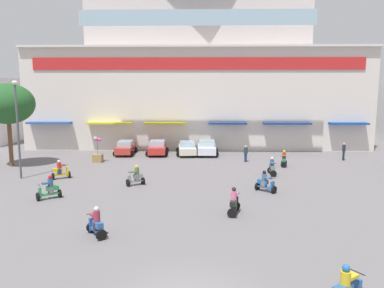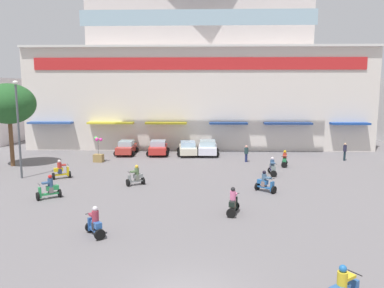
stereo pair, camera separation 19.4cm
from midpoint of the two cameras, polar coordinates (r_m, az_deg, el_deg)
name	(u,v)px [view 1 (the left image)]	position (r m, az deg, el deg)	size (l,w,h in m)	color
ground_plane	(194,193)	(25.67, 0.14, -7.41)	(128.00, 128.00, 0.00)	slate
colonial_building	(198,70)	(48.20, 0.79, 11.10)	(39.01, 17.82, 21.00)	beige
plaza_tree_0	(8,104)	(37.28, -26.13, 5.43)	(4.65, 4.49, 7.40)	brown
parked_car_0	(126,148)	(40.59, -10.10, -0.53)	(2.28, 4.05, 1.45)	#B3352D
parked_car_1	(157,148)	(39.95, -5.37, -0.55)	(2.49, 3.91, 1.51)	red
parked_car_2	(187,148)	(39.72, -0.89, -0.62)	(2.55, 4.25, 1.41)	beige
parked_car_3	(207,148)	(39.68, 2.11, -0.55)	(2.48, 4.00, 1.55)	silver
scooter_rider_0	(49,189)	(25.93, -20.89, -6.38)	(1.51, 1.29, 1.55)	black
scooter_rider_1	(136,177)	(27.83, -8.66, -4.93)	(1.38, 1.11, 1.50)	black
scooter_rider_3	(96,224)	(19.00, -14.48, -11.59)	(1.23, 1.39, 1.52)	black
scooter_rider_5	(234,203)	(21.57, 6.07, -8.79)	(0.86, 1.57, 1.59)	black
scooter_rider_6	(284,160)	(35.00, 13.51, -2.33)	(0.82, 1.38, 1.46)	black
scooter_rider_7	(272,168)	(31.35, 11.76, -3.50)	(0.53, 1.40, 1.48)	black
scooter_rider_8	(61,171)	(31.21, -19.32, -3.82)	(1.43, 1.14, 1.51)	black
scooter_rider_9	(265,183)	(26.34, 10.77, -5.79)	(1.43, 1.34, 1.47)	black
pedestrian_0	(246,153)	(36.35, 7.92, -1.29)	(0.45, 0.45, 1.59)	navy
pedestrian_1	(344,150)	(39.50, 21.74, -0.88)	(0.41, 0.41, 1.73)	#16252E
streetlamp_near	(17,123)	(31.94, -24.93, 2.90)	(0.40, 0.40, 7.55)	#474C51
balloon_vendor_cart	(98,152)	(36.98, -14.17, -1.21)	(0.98, 0.83, 2.46)	olive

